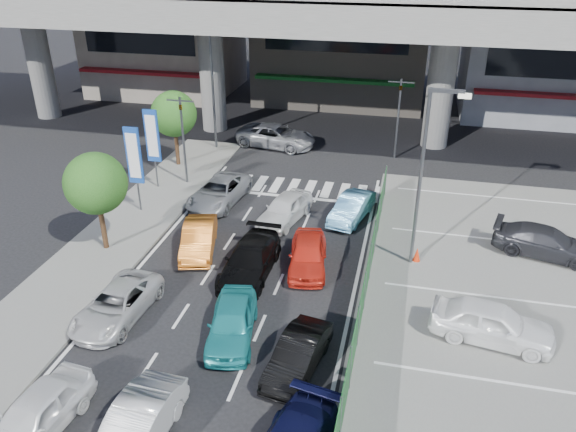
% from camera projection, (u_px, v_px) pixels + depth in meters
% --- Properties ---
extents(ground, '(120.00, 120.00, 0.00)m').
position_uv_depth(ground, '(220.00, 322.00, 21.59)').
color(ground, black).
rests_on(ground, ground).
extents(parking_lot, '(12.00, 28.00, 0.06)m').
position_uv_depth(parking_lot, '(515.00, 330.00, 21.10)').
color(parking_lot, slate).
rests_on(parking_lot, ground).
extents(sidewalk_left, '(4.00, 30.00, 0.12)m').
position_uv_depth(sidewalk_left, '(107.00, 248.00, 26.42)').
color(sidewalk_left, slate).
rests_on(sidewalk_left, ground).
extents(fence_run, '(0.16, 22.00, 1.80)m').
position_uv_depth(fence_run, '(362.00, 306.00, 20.98)').
color(fence_run, '#1B4E23').
rests_on(fence_run, ground).
extents(expressway, '(64.00, 14.00, 10.75)m').
position_uv_depth(expressway, '(324.00, 9.00, 36.61)').
color(expressway, slate).
rests_on(expressway, ground).
extents(building_west, '(12.00, 10.90, 13.00)m').
position_uv_depth(building_west, '(163.00, 16.00, 49.48)').
color(building_west, gray).
rests_on(building_west, ground).
extents(building_center, '(14.00, 10.90, 15.00)m').
position_uv_depth(building_center, '(345.00, 8.00, 46.69)').
color(building_center, gray).
rests_on(building_center, ground).
extents(building_east, '(12.00, 10.90, 12.00)m').
position_uv_depth(building_east, '(549.00, 36.00, 43.31)').
color(building_east, gray).
rests_on(building_east, ground).
extents(traffic_light_left, '(1.60, 1.24, 5.20)m').
position_uv_depth(traffic_light_left, '(182.00, 119.00, 31.41)').
color(traffic_light_left, '#595B60').
rests_on(traffic_light_left, ground).
extents(traffic_light_right, '(1.60, 1.24, 5.20)m').
position_uv_depth(traffic_light_right, '(400.00, 99.00, 35.13)').
color(traffic_light_right, '#595B60').
rests_on(traffic_light_right, ground).
extents(street_lamp_right, '(1.65, 0.22, 8.00)m').
position_uv_depth(street_lamp_right, '(426.00, 165.00, 23.16)').
color(street_lamp_right, '#595B60').
rests_on(street_lamp_right, ground).
extents(street_lamp_left, '(1.65, 0.22, 8.00)m').
position_uv_depth(street_lamp_left, '(215.00, 79.00, 36.24)').
color(street_lamp_left, '#595B60').
rests_on(street_lamp_left, ground).
extents(signboard_near, '(0.80, 0.14, 4.70)m').
position_uv_depth(signboard_near, '(134.00, 158.00, 28.54)').
color(signboard_near, '#595B60').
rests_on(signboard_near, ground).
extents(signboard_far, '(0.80, 0.14, 4.70)m').
position_uv_depth(signboard_far, '(152.00, 138.00, 31.22)').
color(signboard_far, '#595B60').
rests_on(signboard_far, ground).
extents(tree_near, '(2.80, 2.80, 4.80)m').
position_uv_depth(tree_near, '(96.00, 184.00, 24.90)').
color(tree_near, '#382314').
rests_on(tree_near, ground).
extents(tree_far, '(2.80, 2.80, 4.80)m').
position_uv_depth(tree_far, '(174.00, 114.00, 34.14)').
color(tree_far, '#382314').
rests_on(tree_far, ground).
extents(van_white_back_left, '(2.11, 4.22, 1.38)m').
position_uv_depth(van_white_back_left, '(36.00, 415.00, 16.57)').
color(van_white_back_left, white).
rests_on(van_white_back_left, ground).
extents(hatch_white_back_mid, '(1.64, 4.25, 1.38)m').
position_uv_depth(hatch_white_back_mid, '(135.00, 429.00, 16.12)').
color(hatch_white_back_mid, silver).
rests_on(hatch_white_back_mid, ground).
extents(sedan_white_mid_left, '(2.32, 4.53, 1.22)m').
position_uv_depth(sedan_white_mid_left, '(117.00, 304.00, 21.58)').
color(sedan_white_mid_left, silver).
rests_on(sedan_white_mid_left, ground).
extents(taxi_teal_mid, '(2.33, 4.28, 1.38)m').
position_uv_depth(taxi_teal_mid, '(232.00, 322.00, 20.50)').
color(taxi_teal_mid, teal).
rests_on(taxi_teal_mid, ground).
extents(hatch_black_mid_right, '(1.92, 3.91, 1.23)m').
position_uv_depth(hatch_black_mid_right, '(298.00, 355.00, 19.02)').
color(hatch_black_mid_right, black).
rests_on(hatch_black_mid_right, ground).
extents(taxi_orange_left, '(2.38, 4.24, 1.32)m').
position_uv_depth(taxi_orange_left, '(199.00, 238.00, 26.03)').
color(taxi_orange_left, orange).
rests_on(taxi_orange_left, ground).
extents(sedan_black_mid, '(1.99, 4.78, 1.38)m').
position_uv_depth(sedan_black_mid, '(250.00, 260.00, 24.29)').
color(sedan_black_mid, black).
rests_on(sedan_black_mid, ground).
extents(taxi_orange_right, '(2.20, 4.22, 1.37)m').
position_uv_depth(taxi_orange_right, '(308.00, 254.00, 24.72)').
color(taxi_orange_right, red).
rests_on(taxi_orange_right, ground).
extents(wagon_silver_front_left, '(2.70, 4.99, 1.33)m').
position_uv_depth(wagon_silver_front_left, '(219.00, 192.00, 30.60)').
color(wagon_silver_front_left, gray).
rests_on(wagon_silver_front_left, ground).
extents(sedan_white_front_mid, '(2.55, 4.32, 1.38)m').
position_uv_depth(sedan_white_front_mid, '(285.00, 209.00, 28.71)').
color(sedan_white_front_mid, silver).
rests_on(sedan_white_front_mid, ground).
extents(kei_truck_front_right, '(2.20, 4.05, 1.27)m').
position_uv_depth(kei_truck_front_right, '(352.00, 208.00, 28.93)').
color(kei_truck_front_right, '#68B4EA').
rests_on(kei_truck_front_right, ground).
extents(crossing_wagon_silver, '(5.78, 3.40, 1.51)m').
position_uv_depth(crossing_wagon_silver, '(276.00, 136.00, 38.50)').
color(crossing_wagon_silver, '#96989D').
rests_on(crossing_wagon_silver, ground).
extents(parked_sedan_white, '(4.60, 2.42, 1.49)m').
position_uv_depth(parked_sedan_white, '(492.00, 323.00, 20.27)').
color(parked_sedan_white, white).
rests_on(parked_sedan_white, parking_lot).
extents(parked_sedan_dgrey, '(4.91, 2.92, 1.33)m').
position_uv_depth(parked_sedan_dgrey, '(545.00, 242.00, 25.60)').
color(parked_sedan_dgrey, '#2E2F34').
rests_on(parked_sedan_dgrey, parking_lot).
extents(traffic_cone, '(0.39, 0.39, 0.65)m').
position_uv_depth(traffic_cone, '(417.00, 254.00, 25.30)').
color(traffic_cone, red).
rests_on(traffic_cone, parking_lot).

